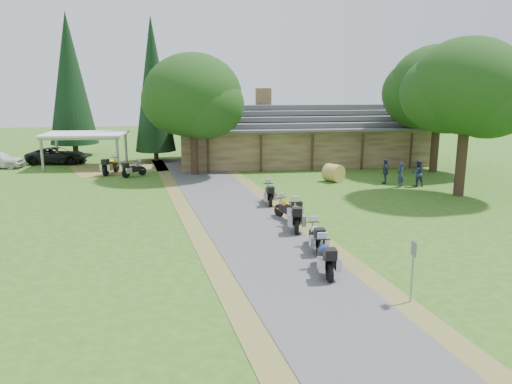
{
  "coord_description": "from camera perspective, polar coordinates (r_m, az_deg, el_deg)",
  "views": [
    {
      "loc": [
        -3.39,
        -17.66,
        6.91
      ],
      "look_at": [
        -0.25,
        5.62,
        1.6
      ],
      "focal_mm": 35.0,
      "sensor_mm": 36.0,
      "label": 1
    }
  ],
  "objects": [
    {
      "name": "ground",
      "position": [
        19.26,
        3.0,
        -8.31
      ],
      "size": [
        120.0,
        120.0,
        0.0
      ],
      "primitive_type": "plane",
      "color": "#2C5819",
      "rests_on": "ground"
    },
    {
      "name": "driveway",
      "position": [
        22.92,
        -0.08,
        -4.81
      ],
      "size": [
        51.95,
        51.95,
        0.0
      ],
      "primitive_type": "plane",
      "rotation": [
        0.0,
        0.0,
        0.14
      ],
      "color": "#464648",
      "rests_on": "ground"
    },
    {
      "name": "lodge",
      "position": [
        42.93,
        5.02,
        6.73
      ],
      "size": [
        21.4,
        9.4,
        4.9
      ],
      "primitive_type": null,
      "color": "brown",
      "rests_on": "ground"
    },
    {
      "name": "carport",
      "position": [
        42.44,
        -18.87,
        4.56
      ],
      "size": [
        6.56,
        4.59,
        2.74
      ],
      "primitive_type": null,
      "rotation": [
        0.0,
        0.0,
        -0.06
      ],
      "color": "silver",
      "rests_on": "ground"
    },
    {
      "name": "car_dark_suv",
      "position": [
        45.1,
        -21.77,
        4.33
      ],
      "size": [
        2.79,
        5.52,
        2.04
      ],
      "primitive_type": "imported",
      "rotation": [
        0.0,
        0.0,
        1.47
      ],
      "color": "black",
      "rests_on": "ground"
    },
    {
      "name": "motorcycle_row_a",
      "position": [
        18.37,
        7.9,
        -7.21
      ],
      "size": [
        0.76,
        2.02,
        1.36
      ],
      "primitive_type": null,
      "rotation": [
        0.0,
        0.0,
        1.51
      ],
      "color": "navy",
      "rests_on": "ground"
    },
    {
      "name": "motorcycle_row_b",
      "position": [
        20.79,
        6.83,
        -4.9
      ],
      "size": [
        0.69,
        1.9,
        1.29
      ],
      "primitive_type": null,
      "rotation": [
        0.0,
        0.0,
        1.53
      ],
      "color": "#B5B7BD",
      "rests_on": "ground"
    },
    {
      "name": "motorcycle_row_c",
      "position": [
        23.48,
        4.58,
        -2.59
      ],
      "size": [
        1.0,
        2.19,
        1.44
      ],
      "primitive_type": null,
      "rotation": [
        0.0,
        0.0,
        1.42
      ],
      "color": "gold",
      "rests_on": "ground"
    },
    {
      "name": "motorcycle_row_d",
      "position": [
        25.03,
        3.64,
        -1.81
      ],
      "size": [
        1.36,
        1.93,
        1.27
      ],
      "primitive_type": null,
      "rotation": [
        0.0,
        0.0,
        2.03
      ],
      "color": "orange",
      "rests_on": "ground"
    },
    {
      "name": "motorcycle_row_e",
      "position": [
        28.27,
        1.51,
        -0.06
      ],
      "size": [
        0.71,
        1.93,
        1.3
      ],
      "primitive_type": null,
      "rotation": [
        0.0,
        0.0,
        1.52
      ],
      "color": "black",
      "rests_on": "ground"
    },
    {
      "name": "motorcycle_carport_a",
      "position": [
        38.74,
        -16.26,
        3.02
      ],
      "size": [
        1.32,
        2.19,
        1.42
      ],
      "primitive_type": null,
      "rotation": [
        0.0,
        0.0,
        1.24
      ],
      "color": "yellow",
      "rests_on": "ground"
    },
    {
      "name": "motorcycle_carport_b",
      "position": [
        37.34,
        -13.77,
        2.67
      ],
      "size": [
        1.75,
        1.61,
        1.23
      ],
      "primitive_type": null,
      "rotation": [
        0.0,
        0.0,
        0.7
      ],
      "color": "gray",
      "rests_on": "ground"
    },
    {
      "name": "person_a",
      "position": [
        33.95,
        16.19,
        2.14
      ],
      "size": [
        0.67,
        0.65,
        1.92
      ],
      "primitive_type": "imported",
      "rotation": [
        0.0,
        0.0,
        3.86
      ],
      "color": "navy",
      "rests_on": "ground"
    },
    {
      "name": "person_b",
      "position": [
        34.52,
        18.0,
        2.29
      ],
      "size": [
        0.59,
        0.43,
        2.05
      ],
      "primitive_type": "imported",
      "rotation": [
        0.0,
        0.0,
        3.13
      ],
      "color": "navy",
      "rests_on": "ground"
    },
    {
      "name": "person_c",
      "position": [
        34.78,
        14.57,
        2.52
      ],
      "size": [
        0.59,
        0.68,
        1.97
      ],
      "primitive_type": "imported",
      "rotation": [
        0.0,
        0.0,
        4.3
      ],
      "color": "navy",
      "rests_on": "ground"
    },
    {
      "name": "hay_bale",
      "position": [
        34.85,
        8.86,
        2.17
      ],
      "size": [
        1.62,
        1.59,
        1.21
      ],
      "primitive_type": "cylinder",
      "rotation": [
        1.57,
        0.0,
        0.58
      ],
      "color": "#A7863D",
      "rests_on": "ground"
    },
    {
      "name": "sign_post",
      "position": [
        16.55,
        17.43,
        -8.74
      ],
      "size": [
        0.37,
        0.06,
        2.03
      ],
      "primitive_type": null,
      "color": "gray",
      "rests_on": "ground"
    },
    {
      "name": "oak_lodge_left",
      "position": [
        36.79,
        -7.19,
        9.17
      ],
      "size": [
        7.09,
        7.09,
        9.36
      ],
      "primitive_type": null,
      "color": "#15330F",
      "rests_on": "ground"
    },
    {
      "name": "oak_lodge_right",
      "position": [
        40.08,
        20.09,
        9.38
      ],
      "size": [
        7.46,
        7.46,
        10.19
      ],
      "primitive_type": null,
      "color": "#15330F",
      "rests_on": "ground"
    },
    {
      "name": "oak_driveway",
      "position": [
        32.16,
        22.88,
        8.84
      ],
      "size": [
        6.66,
        6.66,
        10.55
      ],
      "primitive_type": null,
      "color": "#15330F",
      "rests_on": "ground"
    },
    {
      "name": "cedar_near",
      "position": [
        43.7,
        -11.65,
        11.37
      ],
      "size": [
        3.43,
        3.43,
        12.12
      ],
      "primitive_type": "cone",
      "color": "black",
      "rests_on": "ground"
    },
    {
      "name": "cedar_far",
      "position": [
        48.97,
        -20.44,
        11.39
      ],
      "size": [
        4.28,
        4.28,
        12.84
      ],
      "primitive_type": "cone",
      "color": "black",
      "rests_on": "ground"
    }
  ]
}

